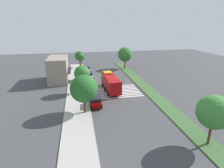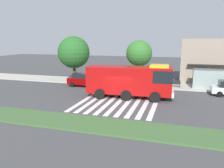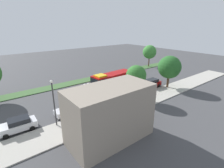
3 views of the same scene
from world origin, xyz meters
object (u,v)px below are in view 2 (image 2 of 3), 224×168
at_px(bench_near_shelter, 174,84).
at_px(sidewalk_tree_far_west, 74,52).
at_px(sidewalk_tree_west, 139,54).
at_px(bus_stop_shelter, 208,75).
at_px(fire_truck, 132,80).
at_px(parked_car_west, 85,80).

xyz_separation_m(bench_near_shelter, sidewalk_tree_far_west, (-14.11, -0.29, 3.79)).
bearing_deg(sidewalk_tree_west, sidewalk_tree_far_west, -180.00).
relative_size(bench_near_shelter, sidewalk_tree_west, 0.27).
distance_m(bus_stop_shelter, sidewalk_tree_west, 9.00).
relative_size(fire_truck, parked_car_west, 1.96).
height_order(parked_car_west, sidewalk_tree_west, sidewalk_tree_west).
distance_m(parked_car_west, sidewalk_tree_west, 7.99).
relative_size(fire_truck, sidewalk_tree_west, 1.55).
bearing_deg(bench_near_shelter, bus_stop_shelter, -0.44).
relative_size(bus_stop_shelter, sidewalk_tree_west, 0.58).
height_order(fire_truck, sidewalk_tree_far_west, sidewalk_tree_far_west).
xyz_separation_m(bus_stop_shelter, bench_near_shelter, (-4.00, 0.03, -1.30)).
distance_m(fire_truck, sidewalk_tree_west, 6.69).
relative_size(parked_car_west, bus_stop_shelter, 1.36).
height_order(fire_truck, sidewalk_tree_west, sidewalk_tree_west).
height_order(fire_truck, bus_stop_shelter, fire_truck).
distance_m(bench_near_shelter, sidewalk_tree_west, 6.01).
relative_size(parked_car_west, sidewalk_tree_west, 0.79).
height_order(parked_car_west, bench_near_shelter, parked_car_west).
bearing_deg(sidewalk_tree_far_west, bench_near_shelter, 1.16).
distance_m(bus_stop_shelter, sidewalk_tree_far_west, 18.29).
bearing_deg(fire_truck, sidewalk_tree_far_west, 144.33).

